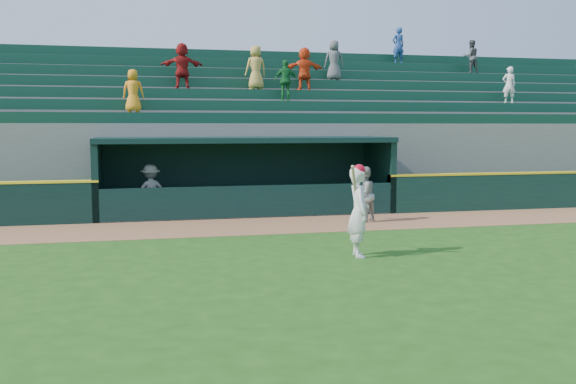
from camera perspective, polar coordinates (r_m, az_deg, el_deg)
name	(u,v)px	position (r m, az deg, el deg)	size (l,w,h in m)	color
ground	(305,261)	(13.49, 1.55, -6.18)	(120.00, 120.00, 0.00)	#214C13
warning_track	(262,226)	(18.20, -2.36, -3.02)	(40.00, 3.00, 0.01)	#925E3A
dugout_player_front	(364,194)	(18.95, 6.75, -0.21)	(0.80, 0.62, 1.64)	gray
dugout_player_inside	(151,191)	(20.25, -12.10, 0.09)	(1.06, 0.61, 1.64)	gray
dugout	(244,171)	(21.09, -3.95, 1.90)	(9.40, 2.80, 2.46)	#62625D
stands	(224,137)	(25.55, -5.67, 4.93)	(34.50, 6.25, 7.52)	slate
batter_at_plate	(359,211)	(13.90, 6.29, -1.67)	(0.60, 0.83, 2.02)	silver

